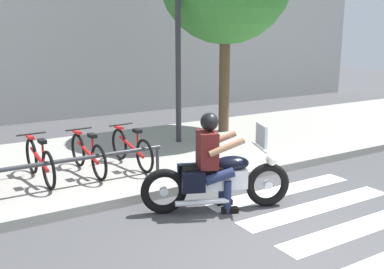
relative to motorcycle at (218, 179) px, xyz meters
The scene contains 13 objects.
ground_plane 1.58m from the motorcycle, 87.54° to the right, with size 48.00×48.00×0.00m, color #424244.
sidewalk 3.02m from the motorcycle, 88.76° to the left, with size 24.00×4.40×0.15m, color gray.
crosswalk_stripe_2 2.07m from the motorcycle, 48.72° to the right, with size 2.80×0.40×0.01m, color white.
crosswalk_stripe_3 1.58m from the motorcycle, 28.22° to the right, with size 2.80×0.40×0.01m, color white.
crosswalk_stripe_4 1.41m from the motorcycle, ahead, with size 2.80×0.40×0.01m, color white.
motorcycle is the anchor object (origin of this frame).
rider 0.38m from the motorcycle, 156.30° to the left, with size 0.75×0.68×1.45m.
bicycle_2 2.99m from the motorcycle, 132.27° to the left, with size 0.48×1.60×0.75m.
bicycle_3 2.52m from the motorcycle, 118.41° to the left, with size 0.48×1.58×0.75m.
bicycle_4 2.25m from the motorcycle, 99.80° to the left, with size 0.48×1.63×0.74m.
bike_rack 2.61m from the motorcycle, 140.49° to the left, with size 3.86×0.07×0.49m.
street_lamp 4.14m from the motorcycle, 69.15° to the left, with size 0.28×0.28×4.01m.
building_backdrop 9.15m from the motorcycle, 89.57° to the left, with size 24.00×1.20×6.60m, color #999999.
Camera 1 is at (-3.58, -3.50, 2.54)m, focal length 41.37 mm.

